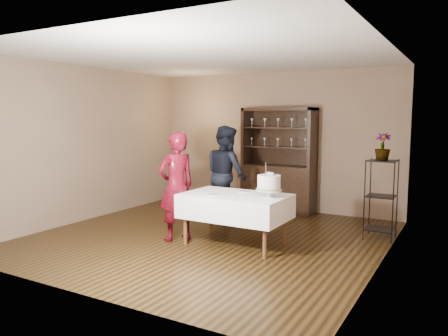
{
  "coord_description": "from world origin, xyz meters",
  "views": [
    {
      "loc": [
        3.41,
        -5.53,
        1.82
      ],
      "look_at": [
        0.21,
        0.1,
        1.06
      ],
      "focal_mm": 35.0,
      "sensor_mm": 36.0,
      "label": 1
    }
  ],
  "objects_px": {
    "china_hutch": "(279,177)",
    "cake_table": "(235,206)",
    "cake": "(269,183)",
    "potted_plant": "(383,147)",
    "plant_etagere": "(381,196)",
    "woman": "(176,186)",
    "man": "(226,174)"
  },
  "relations": [
    {
      "from": "cake_table",
      "to": "potted_plant",
      "type": "distance_m",
      "value": 2.36
    },
    {
      "from": "cake_table",
      "to": "potted_plant",
      "type": "bearing_deg",
      "value": 38.41
    },
    {
      "from": "cake",
      "to": "potted_plant",
      "type": "xyz_separation_m",
      "value": [
        1.21,
        1.37,
        0.46
      ]
    },
    {
      "from": "cake_table",
      "to": "woman",
      "type": "relative_size",
      "value": 0.92
    },
    {
      "from": "china_hutch",
      "to": "potted_plant",
      "type": "bearing_deg",
      "value": -26.64
    },
    {
      "from": "cake_table",
      "to": "woman",
      "type": "height_order",
      "value": "woman"
    },
    {
      "from": "man",
      "to": "cake",
      "type": "distance_m",
      "value": 1.73
    },
    {
      "from": "woman",
      "to": "potted_plant",
      "type": "height_order",
      "value": "woman"
    },
    {
      "from": "man",
      "to": "plant_etagere",
      "type": "bearing_deg",
      "value": -141.04
    },
    {
      "from": "plant_etagere",
      "to": "woman",
      "type": "height_order",
      "value": "woman"
    },
    {
      "from": "china_hutch",
      "to": "cake",
      "type": "height_order",
      "value": "china_hutch"
    },
    {
      "from": "cake_table",
      "to": "china_hutch",
      "type": "bearing_deg",
      "value": 98.0
    },
    {
      "from": "cake_table",
      "to": "potted_plant",
      "type": "xyz_separation_m",
      "value": [
        1.73,
        1.37,
        0.83
      ]
    },
    {
      "from": "china_hutch",
      "to": "potted_plant",
      "type": "relative_size",
      "value": 5.02
    },
    {
      "from": "plant_etagere",
      "to": "cake",
      "type": "bearing_deg",
      "value": -132.08
    },
    {
      "from": "china_hutch",
      "to": "cake",
      "type": "distance_m",
      "value": 2.57
    },
    {
      "from": "man",
      "to": "cake_table",
      "type": "bearing_deg",
      "value": 158.51
    },
    {
      "from": "china_hutch",
      "to": "plant_etagere",
      "type": "bearing_deg",
      "value": -26.83
    },
    {
      "from": "china_hutch",
      "to": "cake_table",
      "type": "relative_size",
      "value": 1.35
    },
    {
      "from": "plant_etagere",
      "to": "woman",
      "type": "xyz_separation_m",
      "value": [
        -2.62,
        -1.55,
        0.15
      ]
    },
    {
      "from": "china_hutch",
      "to": "woman",
      "type": "height_order",
      "value": "china_hutch"
    },
    {
      "from": "cake_table",
      "to": "cake",
      "type": "height_order",
      "value": "cake"
    },
    {
      "from": "china_hutch",
      "to": "cake_table",
      "type": "height_order",
      "value": "china_hutch"
    },
    {
      "from": "cake_table",
      "to": "man",
      "type": "height_order",
      "value": "man"
    },
    {
      "from": "plant_etagere",
      "to": "man",
      "type": "xyz_separation_m",
      "value": [
        -2.52,
        -0.22,
        0.19
      ]
    },
    {
      "from": "woman",
      "to": "plant_etagere",
      "type": "bearing_deg",
      "value": 145.34
    },
    {
      "from": "china_hutch",
      "to": "woman",
      "type": "relative_size",
      "value": 1.24
    },
    {
      "from": "cake",
      "to": "man",
      "type": "bearing_deg",
      "value": 138.77
    },
    {
      "from": "china_hutch",
      "to": "potted_plant",
      "type": "xyz_separation_m",
      "value": [
        2.07,
        -1.04,
        0.72
      ]
    },
    {
      "from": "man",
      "to": "potted_plant",
      "type": "xyz_separation_m",
      "value": [
        2.51,
        0.23,
        0.55
      ]
    },
    {
      "from": "plant_etagere",
      "to": "man",
      "type": "bearing_deg",
      "value": -175.08
    },
    {
      "from": "cake_table",
      "to": "potted_plant",
      "type": "height_order",
      "value": "potted_plant"
    }
  ]
}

